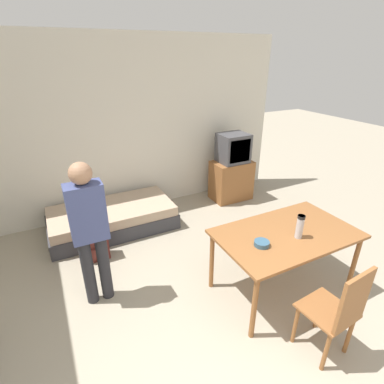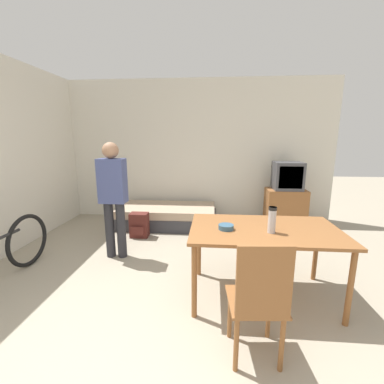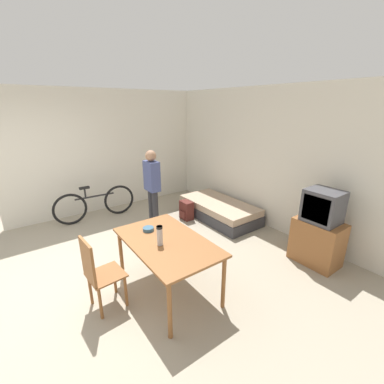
{
  "view_description": "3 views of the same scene",
  "coord_description": "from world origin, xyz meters",
  "px_view_note": "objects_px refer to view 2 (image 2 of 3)",
  "views": [
    {
      "loc": [
        -1.02,
        -0.64,
        2.42
      ],
      "look_at": [
        0.37,
        2.11,
        0.98
      ],
      "focal_mm": 28.0,
      "sensor_mm": 36.0,
      "label": 1
    },
    {
      "loc": [
        0.52,
        -1.19,
        1.61
      ],
      "look_at": [
        0.23,
        2.25,
        0.88
      ],
      "focal_mm": 24.0,
      "sensor_mm": 36.0,
      "label": 2
    },
    {
      "loc": [
        3.52,
        -0.17,
        2.35
      ],
      "look_at": [
        0.26,
        2.2,
        0.98
      ],
      "focal_mm": 24.0,
      "sensor_mm": 36.0,
      "label": 3
    }
  ],
  "objects_px": {
    "tv": "(286,198)",
    "backpack": "(139,225)",
    "wooden_chair": "(259,298)",
    "mate_bowl": "(226,227)",
    "daybed": "(167,216)",
    "thermos_flask": "(272,219)",
    "dining_table": "(264,235)",
    "person_standing": "(113,193)"
  },
  "relations": [
    {
      "from": "tv",
      "to": "wooden_chair",
      "type": "distance_m",
      "value": 3.17
    },
    {
      "from": "dining_table",
      "to": "mate_bowl",
      "type": "height_order",
      "value": "mate_bowl"
    },
    {
      "from": "person_standing",
      "to": "thermos_flask",
      "type": "bearing_deg",
      "value": -25.19
    },
    {
      "from": "daybed",
      "to": "dining_table",
      "type": "relative_size",
      "value": 1.25
    },
    {
      "from": "mate_bowl",
      "to": "backpack",
      "type": "height_order",
      "value": "mate_bowl"
    },
    {
      "from": "person_standing",
      "to": "mate_bowl",
      "type": "distance_m",
      "value": 1.66
    },
    {
      "from": "person_standing",
      "to": "daybed",
      "type": "bearing_deg",
      "value": 70.93
    },
    {
      "from": "tv",
      "to": "dining_table",
      "type": "xyz_separation_m",
      "value": [
        -0.8,
        -2.19,
        0.12
      ]
    },
    {
      "from": "thermos_flask",
      "to": "mate_bowl",
      "type": "bearing_deg",
      "value": 172.83
    },
    {
      "from": "dining_table",
      "to": "thermos_flask",
      "type": "relative_size",
      "value": 5.82
    },
    {
      "from": "dining_table",
      "to": "backpack",
      "type": "bearing_deg",
      "value": 139.04
    },
    {
      "from": "dining_table",
      "to": "mate_bowl",
      "type": "relative_size",
      "value": 9.86
    },
    {
      "from": "wooden_chair",
      "to": "person_standing",
      "type": "bearing_deg",
      "value": 135.9
    },
    {
      "from": "daybed",
      "to": "wooden_chair",
      "type": "bearing_deg",
      "value": -68.22
    },
    {
      "from": "daybed",
      "to": "mate_bowl",
      "type": "height_order",
      "value": "mate_bowl"
    },
    {
      "from": "daybed",
      "to": "mate_bowl",
      "type": "bearing_deg",
      "value": -65.78
    },
    {
      "from": "tv",
      "to": "backpack",
      "type": "distance_m",
      "value": 2.63
    },
    {
      "from": "thermos_flask",
      "to": "wooden_chair",
      "type": "bearing_deg",
      "value": -107.16
    },
    {
      "from": "tv",
      "to": "backpack",
      "type": "bearing_deg",
      "value": -164.29
    },
    {
      "from": "person_standing",
      "to": "backpack",
      "type": "relative_size",
      "value": 3.86
    },
    {
      "from": "daybed",
      "to": "person_standing",
      "type": "bearing_deg",
      "value": -109.07
    },
    {
      "from": "dining_table",
      "to": "thermos_flask",
      "type": "bearing_deg",
      "value": -71.71
    },
    {
      "from": "dining_table",
      "to": "person_standing",
      "type": "xyz_separation_m",
      "value": [
        -1.82,
        0.76,
        0.23
      ]
    },
    {
      "from": "daybed",
      "to": "backpack",
      "type": "xyz_separation_m",
      "value": [
        -0.36,
        -0.62,
        0.02
      ]
    },
    {
      "from": "tv",
      "to": "person_standing",
      "type": "distance_m",
      "value": 3.01
    },
    {
      "from": "daybed",
      "to": "thermos_flask",
      "type": "relative_size",
      "value": 7.25
    },
    {
      "from": "person_standing",
      "to": "thermos_flask",
      "type": "relative_size",
      "value": 6.24
    },
    {
      "from": "mate_bowl",
      "to": "backpack",
      "type": "bearing_deg",
      "value": 130.69
    },
    {
      "from": "tv",
      "to": "dining_table",
      "type": "relative_size",
      "value": 0.82
    },
    {
      "from": "mate_bowl",
      "to": "dining_table",
      "type": "bearing_deg",
      "value": 9.45
    },
    {
      "from": "dining_table",
      "to": "thermos_flask",
      "type": "distance_m",
      "value": 0.24
    },
    {
      "from": "tv",
      "to": "wooden_chair",
      "type": "bearing_deg",
      "value": -108.05
    },
    {
      "from": "wooden_chair",
      "to": "mate_bowl",
      "type": "xyz_separation_m",
      "value": [
        -0.2,
        0.77,
        0.24
      ]
    },
    {
      "from": "tv",
      "to": "mate_bowl",
      "type": "height_order",
      "value": "tv"
    },
    {
      "from": "daybed",
      "to": "thermos_flask",
      "type": "height_order",
      "value": "thermos_flask"
    },
    {
      "from": "wooden_chair",
      "to": "backpack",
      "type": "bearing_deg",
      "value": 123.44
    },
    {
      "from": "tv",
      "to": "thermos_flask",
      "type": "xyz_separation_m",
      "value": [
        -0.76,
        -2.3,
        0.33
      ]
    },
    {
      "from": "person_standing",
      "to": "mate_bowl",
      "type": "bearing_deg",
      "value": -29.69
    },
    {
      "from": "daybed",
      "to": "thermos_flask",
      "type": "bearing_deg",
      "value": -57.91
    },
    {
      "from": "thermos_flask",
      "to": "daybed",
      "type": "bearing_deg",
      "value": 122.09
    },
    {
      "from": "tv",
      "to": "dining_table",
      "type": "distance_m",
      "value": 2.33
    },
    {
      "from": "tv",
      "to": "wooden_chair",
      "type": "relative_size",
      "value": 1.25
    }
  ]
}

